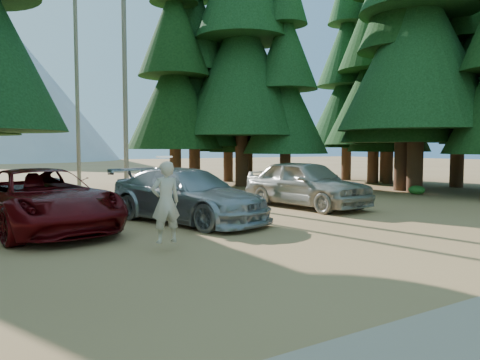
{
  "coord_description": "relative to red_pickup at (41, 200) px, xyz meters",
  "views": [
    {
      "loc": [
        -6.95,
        -8.75,
        2.3
      ],
      "look_at": [
        1.0,
        3.91,
        1.25
      ],
      "focal_mm": 35.0,
      "sensor_mm": 36.0,
      "label": 1
    }
  ],
  "objects": [
    {
      "name": "shrub_right",
      "position": [
        5.42,
        2.36,
        -0.63
      ],
      "size": [
        0.84,
        0.84,
        0.46
      ],
      "primitive_type": "ellipsoid",
      "color": "#206B24",
      "rests_on": "ground"
    },
    {
      "name": "forest_belt_north",
      "position": [
        4.8,
        10.03,
        -0.86
      ],
      "size": [
        36.0,
        7.0,
        22.0
      ],
      "primitive_type": null,
      "color": "black",
      "rests_on": "ground"
    },
    {
      "name": "ground",
      "position": [
        4.8,
        -4.97,
        -0.86
      ],
      "size": [
        160.0,
        160.0,
        0.0
      ],
      "primitive_type": "plane",
      "color": "#9B6E41",
      "rests_on": "ground"
    },
    {
      "name": "snag_front",
      "position": [
        5.6,
        9.53,
        5.14
      ],
      "size": [
        0.24,
        0.24,
        12.0
      ],
      "primitive_type": "cylinder",
      "color": "gray",
      "rests_on": "ground"
    },
    {
      "name": "shrub_center_right",
      "position": [
        3.15,
        4.91,
        -0.63
      ],
      "size": [
        0.83,
        0.83,
        0.46
      ],
      "primitive_type": "ellipsoid",
      "color": "#206B24",
      "rests_on": "ground"
    },
    {
      "name": "log_left",
      "position": [
        1.3,
        4.05,
        -0.72
      ],
      "size": [
        3.74,
        0.3,
        0.27
      ],
      "primitive_type": "cylinder",
      "rotation": [
        0.0,
        1.57,
        -0.01
      ],
      "color": "gray",
      "rests_on": "ground"
    },
    {
      "name": "shrub_center_left",
      "position": [
        3.49,
        2.69,
        -0.57
      ],
      "size": [
        1.06,
        1.06,
        0.58
      ],
      "primitive_type": "ellipsoid",
      "color": "#206B24",
      "rests_on": "ground"
    },
    {
      "name": "shrub_far_right",
      "position": [
        8.21,
        5.03,
        -0.56
      ],
      "size": [
        1.1,
        1.1,
        0.6
      ],
      "primitive_type": "ellipsoid",
      "color": "#206B24",
      "rests_on": "ground"
    },
    {
      "name": "log_right",
      "position": [
        12.2,
        4.87,
        -0.69
      ],
      "size": [
        4.94,
        1.96,
        0.33
      ],
      "primitive_type": "cylinder",
      "rotation": [
        0.0,
        1.57,
        0.33
      ],
      "color": "gray",
      "rests_on": "ground"
    },
    {
      "name": "silver_minivan_right",
      "position": [
        9.52,
        0.08,
        0.05
      ],
      "size": [
        2.71,
        5.55,
        1.82
      ],
      "primitive_type": "imported",
      "rotation": [
        0.0,
        0.0,
        0.11
      ],
      "color": "#A9A496",
      "rests_on": "ground"
    },
    {
      "name": "shrub_left",
      "position": [
        -0.18,
        4.92,
        -0.62
      ],
      "size": [
        0.87,
        0.87,
        0.48
      ],
      "primitive_type": "ellipsoid",
      "color": "#206B24",
      "rests_on": "ground"
    },
    {
      "name": "red_pickup",
      "position": [
        0.0,
        0.0,
        0.0
      ],
      "size": [
        3.77,
        6.54,
        1.72
      ],
      "primitive_type": "imported",
      "rotation": [
        0.0,
        0.0,
        0.16
      ],
      "color": "#54070A",
      "rests_on": "ground"
    },
    {
      "name": "silver_minivan_center",
      "position": [
        4.11,
        -0.71,
        -0.03
      ],
      "size": [
        3.89,
        6.11,
        1.65
      ],
      "primitive_type": "imported",
      "rotation": [
        0.0,
        0.0,
        0.3
      ],
      "color": "#9FA2A7",
      "rests_on": "ground"
    },
    {
      "name": "log_mid",
      "position": [
        4.21,
        5.03,
        -0.73
      ],
      "size": [
        2.96,
        1.3,
        0.25
      ],
      "primitive_type": "cylinder",
      "rotation": [
        0.0,
        1.57,
        -0.36
      ],
      "color": "gray",
      "rests_on": "ground"
    },
    {
      "name": "frisbee_player",
      "position": [
        1.93,
        -4.14,
        0.24
      ],
      "size": [
        0.68,
        0.47,
        1.93
      ],
      "rotation": [
        0.0,
        0.0,
        3.09
      ],
      "color": "beige",
      "rests_on": "ground"
    },
    {
      "name": "snag_back",
      "position": [
        3.6,
        11.03,
        4.14
      ],
      "size": [
        0.2,
        0.2,
        10.0
      ],
      "primitive_type": "cylinder",
      "color": "gray",
      "rests_on": "ground"
    },
    {
      "name": "shrub_edge_east",
      "position": [
        17.28,
        0.94,
        -0.64
      ],
      "size": [
        0.79,
        0.79,
        0.43
      ],
      "primitive_type": "ellipsoid",
      "color": "#206B24",
      "rests_on": "ground"
    }
  ]
}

